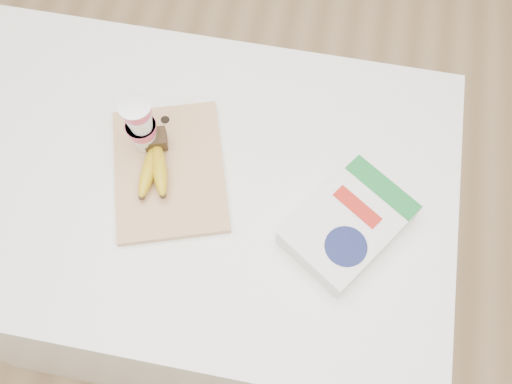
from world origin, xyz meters
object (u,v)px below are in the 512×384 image
Objects in this scene: bananas at (154,163)px; table at (203,247)px; cutting_board at (169,170)px; yogurt_stack at (140,124)px; cereal_box at (349,225)px.

table is at bearing -5.04° from bananas.
bananas is (-0.03, -0.00, 0.03)m from cutting_board.
cutting_board is 2.01× the size of yogurt_stack.
cutting_board reaches higher than table.
table is at bearing -29.50° from yogurt_stack.
cereal_box is at bearing -13.44° from yogurt_stack.
cutting_board is at bearing 6.28° from bananas.
cutting_board is 1.87× the size of bananas.
table is 0.45m from cutting_board.
cutting_board is at bearing -154.54° from cereal_box.
table is 3.89× the size of cereal_box.
cereal_box is (0.43, -0.06, -0.01)m from bananas.
bananas reaches higher than table.
bananas reaches higher than cutting_board.
cutting_board is at bearing -37.96° from yogurt_stack.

